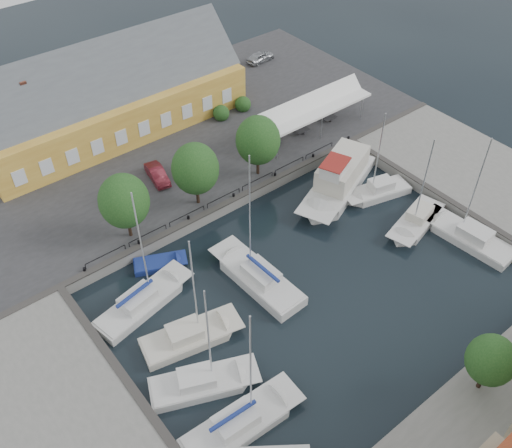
{
  "coord_description": "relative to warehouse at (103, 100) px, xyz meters",
  "views": [
    {
      "loc": [
        -22.58,
        -22.43,
        35.01
      ],
      "look_at": [
        0.0,
        6.0,
        1.5
      ],
      "focal_mm": 40.0,
      "sensor_mm": 36.0,
      "label": 1
    }
  ],
  "objects": [
    {
      "name": "east_boat_a",
      "position": [
        15.28,
        -25.07,
        -4.17
      ],
      "size": [
        7.03,
        3.84,
        9.81
      ],
      "color": "silver",
      "rests_on": "ground"
    },
    {
      "name": "west_boat_d",
      "position": [
        -9.36,
        -35.76,
        -4.16
      ],
      "size": [
        8.76,
        2.99,
        11.51
      ],
      "color": "silver",
      "rests_on": "ground"
    },
    {
      "name": "center_sailboat",
      "position": [
        -0.63,
        -26.68,
        -4.06
      ],
      "size": [
        3.17,
        9.48,
        12.77
      ],
      "color": "silver",
      "rests_on": "ground"
    },
    {
      "name": "west_boat_b",
      "position": [
        -8.15,
        -27.98,
        -4.17
      ],
      "size": [
        7.94,
        4.13,
        10.53
      ],
      "color": "beige",
      "rests_on": "ground"
    },
    {
      "name": "car_red",
      "position": [
        -0.53,
        -11.13,
        -2.79
      ],
      "size": [
        1.99,
        4.04,
        1.27
      ],
      "primitive_type": "imported",
      "rotation": [
        0.0,
        0.0,
        -0.17
      ],
      "color": "#59141E",
      "rests_on": "north_quay"
    },
    {
      "name": "ground",
      "position": [
        2.6,
        -28.36,
        -4.43
      ],
      "size": [
        140.0,
        140.0,
        0.0
      ],
      "primitive_type": "plane",
      "color": "black",
      "rests_on": "ground"
    },
    {
      "name": "car_silver",
      "position": [
        22.37,
        1.64,
        -2.77
      ],
      "size": [
        4.0,
        1.89,
        1.32
      ],
      "primitive_type": "imported",
      "rotation": [
        0.0,
        0.0,
        1.66
      ],
      "color": "#A1A4A9",
      "rests_on": "north_quay"
    },
    {
      "name": "tent_canopy",
      "position": [
        16.6,
        -13.86,
        -0.74
      ],
      "size": [
        14.0,
        4.0,
        2.83
      ],
      "color": "white",
      "rests_on": "north_quay"
    },
    {
      "name": "warehouse",
      "position": [
        0.0,
        0.0,
        0.0
      ],
      "size": [
        28.56,
        14.0,
        9.55
      ],
      "color": "#C38B2F",
      "rests_on": "north_quay"
    },
    {
      "name": "launch_nw",
      "position": [
        -5.93,
        -20.06,
        -4.34
      ],
      "size": [
        4.75,
        3.47,
        0.88
      ],
      "color": "navy",
      "rests_on": "ground"
    },
    {
      "name": "east_boat_c",
      "position": [
        16.88,
        -34.37,
        -4.17
      ],
      "size": [
        3.43,
        8.77,
        10.93
      ],
      "color": "silver",
      "rests_on": "ground"
    },
    {
      "name": "east_boat_b",
      "position": [
        14.95,
        -30.1,
        -4.17
      ],
      "size": [
        7.63,
        4.08,
        10.19
      ],
      "color": "silver",
      "rests_on": "ground"
    },
    {
      "name": "trawler",
      "position": [
        12.99,
        -22.06,
        -3.41
      ],
      "size": [
        12.12,
        7.72,
        5.0
      ],
      "color": "silver",
      "rests_on": "ground"
    },
    {
      "name": "west_boat_a",
      "position": [
        -9.21,
        -22.98,
        -4.16
      ],
      "size": [
        8.97,
        4.15,
        11.53
      ],
      "color": "silver",
      "rests_on": "ground"
    },
    {
      "name": "east_quay",
      "position": [
        24.6,
        -30.36,
        -3.93
      ],
      "size": [
        12.0,
        24.0,
        1.0
      ],
      "primitive_type": "cube",
      "color": "slate",
      "rests_on": "ground"
    },
    {
      "name": "north_quay",
      "position": [
        2.6,
        -5.36,
        -3.93
      ],
      "size": [
        56.0,
        26.0,
        1.0
      ],
      "primitive_type": "cube",
      "color": "#2D2D30",
      "rests_on": "ground"
    },
    {
      "name": "quay_trees",
      "position": [
        0.6,
        -16.36,
        0.45
      ],
      "size": [
        18.2,
        4.2,
        6.3
      ],
      "color": "black",
      "rests_on": "north_quay"
    },
    {
      "name": "quay_edge_fittings",
      "position": [
        2.62,
        -23.61,
        -3.37
      ],
      "size": [
        56.0,
        24.72,
        0.4
      ],
      "color": "#383533",
      "rests_on": "north_quay"
    },
    {
      "name": "west_boat_c",
      "position": [
        -9.65,
        -31.75,
        -4.17
      ],
      "size": [
        7.93,
        5.21,
        10.47
      ],
      "color": "silver",
      "rests_on": "ground"
    }
  ]
}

